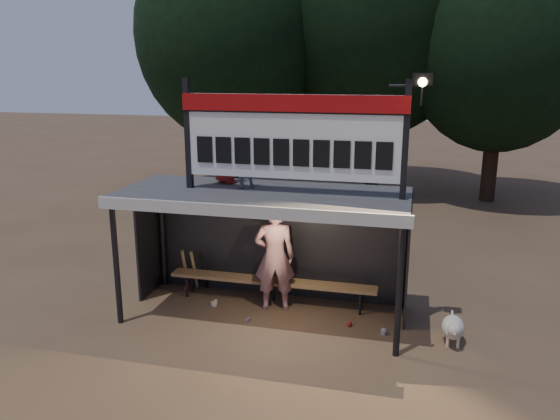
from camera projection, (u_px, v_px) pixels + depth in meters
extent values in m
plane|color=#503A28|center=(264.00, 315.00, 9.99)|extent=(80.00, 80.00, 0.00)
imported|color=silver|center=(275.00, 257.00, 10.00)|extent=(0.85, 0.67, 2.06)
imported|color=gray|center=(242.00, 163.00, 9.60)|extent=(0.55, 0.53, 0.89)
imported|color=#A9221A|center=(225.00, 153.00, 9.98)|extent=(0.65, 0.60, 1.11)
cube|color=#39393C|center=(263.00, 195.00, 9.42)|extent=(5.00, 2.00, 0.12)
cube|color=silver|center=(246.00, 212.00, 8.48)|extent=(5.10, 0.06, 0.20)
cylinder|color=black|center=(116.00, 264.00, 9.43)|extent=(0.10, 0.10, 2.20)
cylinder|color=black|center=(399.00, 290.00, 8.31)|extent=(0.10, 0.10, 2.20)
cylinder|color=black|center=(162.00, 234.00, 11.12)|extent=(0.10, 0.10, 2.20)
cylinder|color=black|center=(403.00, 253.00, 10.00)|extent=(0.10, 0.10, 2.20)
cube|color=black|center=(277.00, 241.00, 10.65)|extent=(5.00, 0.04, 2.20)
cube|color=black|center=(149.00, 240.00, 10.77)|extent=(0.04, 1.00, 2.20)
cube|color=black|center=(408.00, 260.00, 9.60)|extent=(0.04, 1.00, 2.20)
cylinder|color=black|center=(277.00, 189.00, 10.39)|extent=(5.00, 0.06, 0.06)
cube|color=black|center=(188.00, 134.00, 9.48)|extent=(0.10, 0.10, 1.90)
cube|color=black|center=(406.00, 141.00, 8.62)|extent=(0.10, 0.10, 1.90)
cube|color=white|center=(292.00, 137.00, 9.05)|extent=(3.80, 0.08, 1.40)
cube|color=#AB0C0C|center=(291.00, 103.00, 8.87)|extent=(3.80, 0.04, 0.28)
cube|color=black|center=(291.00, 112.00, 8.90)|extent=(3.80, 0.02, 0.03)
cube|color=black|center=(205.00, 149.00, 9.43)|extent=(0.27, 0.03, 0.45)
cube|color=black|center=(223.00, 150.00, 9.35)|extent=(0.27, 0.03, 0.45)
cube|color=black|center=(242.00, 151.00, 9.27)|extent=(0.27, 0.03, 0.45)
cube|color=black|center=(262.00, 152.00, 9.19)|extent=(0.27, 0.03, 0.45)
cube|color=black|center=(281.00, 152.00, 9.11)|extent=(0.27, 0.03, 0.45)
cube|color=black|center=(301.00, 153.00, 9.03)|extent=(0.27, 0.03, 0.45)
cube|color=black|center=(321.00, 154.00, 8.95)|extent=(0.27, 0.03, 0.45)
cube|color=black|center=(342.00, 154.00, 8.87)|extent=(0.27, 0.03, 0.45)
cube|color=black|center=(363.00, 155.00, 8.79)|extent=(0.27, 0.03, 0.45)
cube|color=black|center=(384.00, 156.00, 8.71)|extent=(0.27, 0.03, 0.45)
cylinder|color=black|center=(406.00, 86.00, 8.42)|extent=(0.50, 0.04, 0.04)
cylinder|color=black|center=(422.00, 96.00, 8.40)|extent=(0.04, 0.04, 0.30)
cube|color=black|center=(423.00, 79.00, 8.29)|extent=(0.30, 0.22, 0.18)
sphere|color=#FFD88C|center=(423.00, 82.00, 8.22)|extent=(0.14, 0.14, 0.14)
cube|color=#997348|center=(272.00, 281.00, 10.40)|extent=(4.00, 0.35, 0.06)
cylinder|color=black|center=(187.00, 286.00, 10.73)|extent=(0.05, 0.05, 0.45)
cylinder|color=black|center=(192.00, 282.00, 10.96)|extent=(0.05, 0.05, 0.45)
cylinder|color=black|center=(270.00, 294.00, 10.34)|extent=(0.05, 0.05, 0.45)
cylinder|color=black|center=(273.00, 290.00, 10.56)|extent=(0.05, 0.05, 0.45)
cylinder|color=black|center=(360.00, 303.00, 9.94)|extent=(0.05, 0.05, 0.45)
cylinder|color=black|center=(361.00, 298.00, 10.17)|extent=(0.05, 0.05, 0.45)
cylinder|color=black|center=(231.00, 140.00, 19.85)|extent=(0.50, 0.50, 3.74)
ellipsoid|color=black|center=(229.00, 35.00, 18.93)|extent=(6.46, 6.46, 7.48)
cylinder|color=#312115|center=(374.00, 133.00, 20.04)|extent=(0.50, 0.50, 4.18)
ellipsoid|color=black|center=(379.00, 15.00, 19.01)|extent=(7.22, 7.22, 8.36)
cylinder|color=black|center=(491.00, 149.00, 18.25)|extent=(0.50, 0.50, 3.52)
ellipsoid|color=black|center=(502.00, 42.00, 17.39)|extent=(6.08, 6.08, 7.04)
ellipsoid|color=beige|center=(453.00, 327.00, 8.93)|extent=(0.36, 0.58, 0.36)
sphere|color=beige|center=(454.00, 330.00, 8.64)|extent=(0.22, 0.22, 0.22)
cone|color=beige|center=(455.00, 334.00, 8.55)|extent=(0.10, 0.10, 0.10)
cone|color=beige|center=(452.00, 324.00, 8.61)|extent=(0.06, 0.06, 0.07)
cone|color=beige|center=(458.00, 325.00, 8.59)|extent=(0.06, 0.06, 0.07)
cylinder|color=beige|center=(448.00, 342.00, 8.82)|extent=(0.05, 0.05, 0.18)
cylinder|color=beige|center=(458.00, 343.00, 8.78)|extent=(0.05, 0.05, 0.18)
cylinder|color=silver|center=(447.00, 332.00, 9.16)|extent=(0.05, 0.05, 0.18)
cylinder|color=beige|center=(456.00, 333.00, 9.12)|extent=(0.05, 0.05, 0.18)
cylinder|color=beige|center=(452.00, 316.00, 9.19)|extent=(0.04, 0.16, 0.14)
cylinder|color=olive|center=(185.00, 269.00, 11.09)|extent=(0.07, 0.27, 0.84)
cylinder|color=#A27D4B|center=(194.00, 269.00, 11.05)|extent=(0.08, 0.30, 0.83)
cylinder|color=black|center=(204.00, 270.00, 11.00)|extent=(0.08, 0.33, 0.83)
cube|color=red|center=(187.00, 288.00, 11.11)|extent=(0.10, 0.07, 0.08)
cylinder|color=#AFAFB4|center=(248.00, 320.00, 9.73)|extent=(0.08, 0.13, 0.07)
cube|color=silver|center=(214.00, 304.00, 10.36)|extent=(0.12, 0.11, 0.08)
cylinder|color=#A7271C|center=(349.00, 324.00, 9.56)|extent=(0.10, 0.13, 0.07)
cube|color=#A6A6AA|center=(383.00, 332.00, 9.27)|extent=(0.08, 0.11, 0.08)
cylinder|color=silver|center=(216.00, 302.00, 10.46)|extent=(0.10, 0.14, 0.07)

